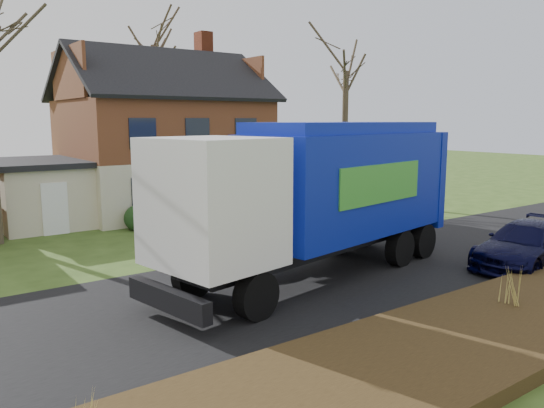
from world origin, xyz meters
TOP-DOWN VIEW (x-y plane):
  - ground at (0.00, 0.00)m, footprint 120.00×120.00m
  - road at (0.00, 0.00)m, footprint 80.00×7.00m
  - mulch_verge at (0.00, -5.30)m, footprint 80.00×3.50m
  - main_house at (1.49, 13.91)m, footprint 12.95×8.95m
  - garbage_truck at (0.72, 0.23)m, footprint 10.83×4.64m
  - silver_sedan at (-0.55, 3.34)m, footprint 4.28×2.56m
  - navy_wagon at (6.61, -2.77)m, footprint 4.95×2.53m
  - tree_front_east at (11.34, 10.48)m, footprint 3.71×3.71m
  - tree_back at (5.52, 22.87)m, footprint 4.07×4.07m
  - grass_clump_mid at (2.17, -4.89)m, footprint 0.33×0.27m

SIDE VIEW (x-z plane):
  - ground at x=0.00m, z-range 0.00..0.00m
  - road at x=0.00m, z-range 0.00..0.02m
  - mulch_verge at x=0.00m, z-range 0.00..0.30m
  - silver_sedan at x=-0.55m, z-range 0.00..1.33m
  - navy_wagon at x=6.61m, z-range 0.00..1.37m
  - grass_clump_mid at x=2.17m, z-range 0.30..1.23m
  - garbage_truck at x=0.72m, z-range 0.34..4.84m
  - main_house at x=1.49m, z-range -0.60..8.66m
  - tree_front_east at x=11.34m, z-range 3.23..13.53m
  - tree_back at x=5.52m, z-range 4.30..17.18m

